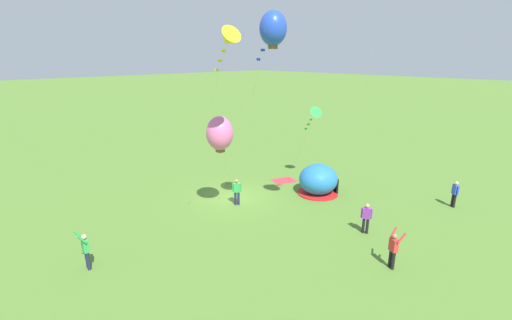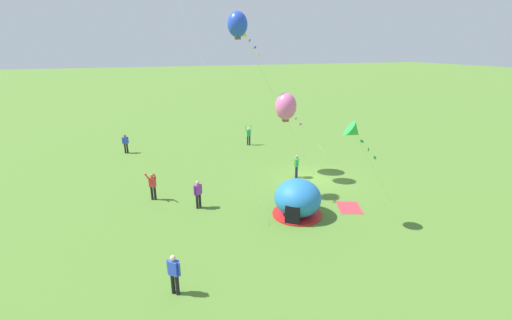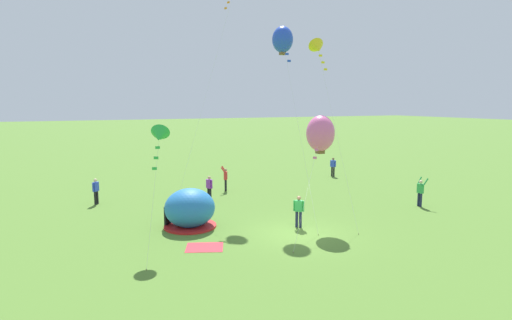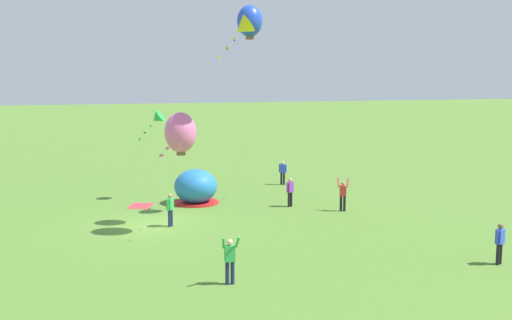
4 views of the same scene
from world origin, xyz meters
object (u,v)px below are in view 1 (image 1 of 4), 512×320
kite_blue (273,29)px  person_arms_raised (86,249)px  person_strolling (237,191)px  kite_yellow (228,39)px  kite_pink (220,133)px  popup_tent (318,180)px  kite_green (314,114)px  person_far_back (366,217)px  person_flying_kite (393,248)px  person_near_tent (455,193)px

kite_blue → person_arms_raised: bearing=-22.2°
person_strolling → kite_yellow: kite_yellow is taller
person_arms_raised → kite_pink: 8.86m
popup_tent → kite_green: size_ratio=0.50×
kite_blue → kite_yellow: 2.18m
kite_blue → person_far_back: bearing=134.7°
popup_tent → person_strolling: popup_tent is taller
person_arms_raised → person_far_back: (-11.94, 7.05, -0.03)m
kite_yellow → kite_blue: bearing=153.7°
person_flying_kite → kite_green: (-6.67, -9.56, 4.13)m
person_far_back → kite_green: size_ratio=0.30×
person_near_tent → popup_tent: bearing=-59.2°
popup_tent → person_strolling: (5.29, -2.50, -0.03)m
person_near_tent → kite_pink: size_ratio=0.29×
person_near_tent → person_far_back: same height
person_near_tent → kite_blue: kite_blue is taller
person_near_tent → kite_green: bearing=-75.0°
person_arms_raised → kite_blue: (-8.34, 3.40, 9.41)m
person_far_back → kite_pink: size_ratio=0.29×
popup_tent → person_near_tent: 8.51m
popup_tent → kite_green: 4.95m
kite_yellow → person_far_back: bearing=140.2°
person_strolling → person_far_back: same height
person_near_tent → kite_green: size_ratio=0.30×
person_arms_raised → kite_yellow: kite_yellow is taller
kite_yellow → kite_green: size_ratio=1.86×
popup_tent → kite_green: (-1.86, -2.00, 4.13)m
person_far_back → kite_blue: kite_blue is taller
person_strolling → person_far_back: size_ratio=1.00×
person_strolling → kite_pink: 4.30m
person_far_back → kite_pink: 9.26m
person_arms_raised → kite_green: 17.05m
person_strolling → person_arms_raised: size_ratio=0.91×
popup_tent → person_near_tent: size_ratio=1.63×
kite_yellow → person_near_tent: bearing=151.7°
person_near_tent → kite_yellow: kite_yellow is taller
popup_tent → kite_blue: kite_blue is taller
kite_green → kite_pink: bearing=-1.2°
person_far_back → kite_green: 9.44m
popup_tent → kite_blue: (6.34, 1.47, 9.42)m
person_strolling → person_near_tent: (-9.65, 9.81, 0.00)m
person_strolling → person_far_back: bearing=108.5°
person_arms_raised → kite_blue: 13.03m
kite_pink → kite_green: size_ratio=1.06×
kite_green → person_far_back: bearing=57.1°
kite_yellow → kite_green: (-10.11, -2.53, -4.79)m
popup_tent → person_far_back: 5.80m
person_near_tent → kite_green: kite_green is taller
popup_tent → person_arms_raised: size_ratio=1.49×
person_flying_kite → person_strolling: bearing=-87.2°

